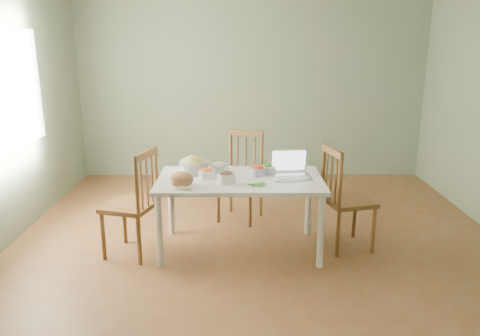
{
  "coord_description": "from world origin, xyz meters",
  "views": [
    {
      "loc": [
        -0.2,
        -4.33,
        2.01
      ],
      "look_at": [
        -0.18,
        -0.1,
        0.83
      ],
      "focal_mm": 35.05,
      "sensor_mm": 36.0,
      "label": 1
    }
  ],
  "objects_px": {
    "chair_left": "(130,203)",
    "chair_right": "(348,198)",
    "bowl_squash": "(194,165)",
    "bread_boule": "(182,179)",
    "chair_far": "(240,177)",
    "dining_table": "(240,214)",
    "laptop": "(292,165)"
  },
  "relations": [
    {
      "from": "chair_right",
      "to": "chair_far",
      "type": "bearing_deg",
      "value": 41.66
    },
    {
      "from": "chair_left",
      "to": "bowl_squash",
      "type": "distance_m",
      "value": 0.71
    },
    {
      "from": "dining_table",
      "to": "laptop",
      "type": "height_order",
      "value": "laptop"
    },
    {
      "from": "bread_boule",
      "to": "laptop",
      "type": "relative_size",
      "value": 0.58
    },
    {
      "from": "bread_boule",
      "to": "bowl_squash",
      "type": "height_order",
      "value": "bowl_squash"
    },
    {
      "from": "chair_far",
      "to": "bowl_squash",
      "type": "bearing_deg",
      "value": -104.77
    },
    {
      "from": "bread_boule",
      "to": "bowl_squash",
      "type": "relative_size",
      "value": 0.73
    },
    {
      "from": "laptop",
      "to": "bread_boule",
      "type": "bearing_deg",
      "value": -170.55
    },
    {
      "from": "chair_left",
      "to": "chair_right",
      "type": "height_order",
      "value": "chair_left"
    },
    {
      "from": "chair_far",
      "to": "chair_right",
      "type": "bearing_deg",
      "value": -13.11
    },
    {
      "from": "chair_far",
      "to": "chair_left",
      "type": "distance_m",
      "value": 1.36
    },
    {
      "from": "chair_far",
      "to": "bread_boule",
      "type": "relative_size",
      "value": 4.79
    },
    {
      "from": "chair_left",
      "to": "laptop",
      "type": "height_order",
      "value": "chair_left"
    },
    {
      "from": "chair_left",
      "to": "laptop",
      "type": "relative_size",
      "value": 2.86
    },
    {
      "from": "chair_left",
      "to": "laptop",
      "type": "xyz_separation_m",
      "value": [
        1.53,
        0.09,
        0.34
      ]
    },
    {
      "from": "chair_far",
      "to": "laptop",
      "type": "height_order",
      "value": "chair_far"
    },
    {
      "from": "chair_right",
      "to": "bowl_squash",
      "type": "relative_size",
      "value": 3.58
    },
    {
      "from": "chair_far",
      "to": "chair_right",
      "type": "distance_m",
      "value": 1.28
    },
    {
      "from": "bread_boule",
      "to": "chair_far",
      "type": "bearing_deg",
      "value": 63.62
    },
    {
      "from": "dining_table",
      "to": "bowl_squash",
      "type": "height_order",
      "value": "bowl_squash"
    },
    {
      "from": "chair_far",
      "to": "bread_boule",
      "type": "distance_m",
      "value": 1.21
    },
    {
      "from": "dining_table",
      "to": "bowl_squash",
      "type": "bearing_deg",
      "value": 157.94
    },
    {
      "from": "dining_table",
      "to": "bread_boule",
      "type": "relative_size",
      "value": 7.44
    },
    {
      "from": "chair_right",
      "to": "bread_boule",
      "type": "bearing_deg",
      "value": 88.04
    },
    {
      "from": "chair_left",
      "to": "bread_boule",
      "type": "distance_m",
      "value": 0.62
    },
    {
      "from": "bowl_squash",
      "to": "laptop",
      "type": "bearing_deg",
      "value": -10.64
    },
    {
      "from": "chair_far",
      "to": "bowl_squash",
      "type": "height_order",
      "value": "chair_far"
    },
    {
      "from": "bread_boule",
      "to": "laptop",
      "type": "distance_m",
      "value": 1.04
    },
    {
      "from": "chair_right",
      "to": "laptop",
      "type": "xyz_separation_m",
      "value": [
        -0.57,
        -0.05,
        0.35
      ]
    },
    {
      "from": "chair_far",
      "to": "chair_right",
      "type": "height_order",
      "value": "chair_right"
    },
    {
      "from": "bowl_squash",
      "to": "chair_left",
      "type": "bearing_deg",
      "value": -155.2
    },
    {
      "from": "chair_right",
      "to": "bowl_squash",
      "type": "bearing_deg",
      "value": 71.87
    }
  ]
}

